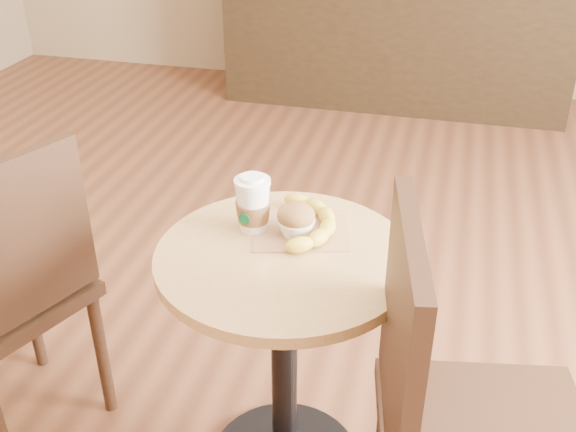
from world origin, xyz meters
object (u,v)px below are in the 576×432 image
object	(u,v)px
coffee_cup	(253,206)
banana	(308,223)
chair_right	(456,423)
cafe_table	(284,332)
chair_left	(9,291)
muffin	(296,220)

from	to	relation	value
coffee_cup	banana	xyz separation A→B (m)	(0.14, 0.03, -0.05)
chair_right	coffee_cup	world-z (taller)	chair_right
chair_right	banana	bearing A→B (deg)	36.52
cafe_table	chair_left	size ratio (longest dim) A/B	0.78
cafe_table	muffin	size ratio (longest dim) A/B	7.71
chair_left	chair_right	xyz separation A→B (m)	(1.21, -0.22, 0.04)
chair_left	chair_right	size ratio (longest dim) A/B	0.93
chair_right	banana	distance (m)	0.59
chair_left	chair_right	distance (m)	1.23
chair_left	coffee_cup	distance (m)	0.74
cafe_table	banana	size ratio (longest dim) A/B	2.63
cafe_table	banana	distance (m)	0.29
coffee_cup	muffin	xyz separation A→B (m)	(0.11, -0.00, -0.02)
chair_left	muffin	xyz separation A→B (m)	(0.78, 0.13, 0.27)
cafe_table	chair_right	size ratio (longest dim) A/B	0.73
banana	chair_left	bearing A→B (deg)	-178.48
banana	muffin	bearing A→B (deg)	-138.71
cafe_table	muffin	xyz separation A→B (m)	(0.01, 0.08, 0.29)
cafe_table	chair_left	xyz separation A→B (m)	(-0.77, -0.05, 0.02)
cafe_table	coffee_cup	distance (m)	0.34
coffee_cup	banana	distance (m)	0.15
banana	coffee_cup	bearing A→B (deg)	-178.60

